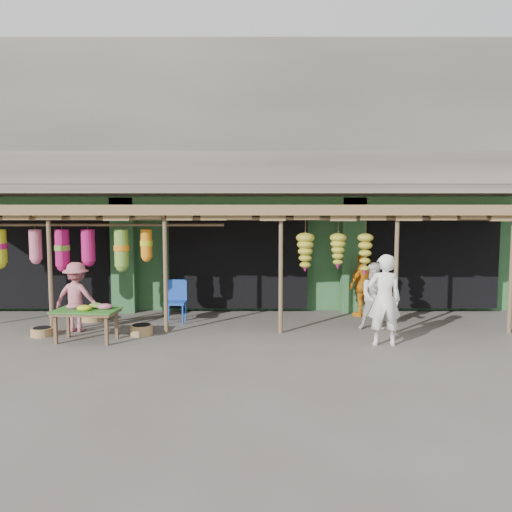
{
  "coord_description": "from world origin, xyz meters",
  "views": [
    {
      "loc": [
        0.47,
        -10.91,
        2.68
      ],
      "look_at": [
        0.46,
        1.0,
        1.58
      ],
      "focal_mm": 35.0,
      "sensor_mm": 36.0,
      "label": 1
    }
  ],
  "objects_px": {
    "blue_chair": "(176,299)",
    "flower_table": "(87,311)",
    "person_right": "(376,296)",
    "person_vendor": "(363,285)",
    "person_shopper": "(77,297)",
    "person_front": "(384,300)"
  },
  "relations": [
    {
      "from": "blue_chair",
      "to": "flower_table",
      "type": "bearing_deg",
      "value": -128.91
    },
    {
      "from": "blue_chair",
      "to": "person_right",
      "type": "height_order",
      "value": "person_right"
    },
    {
      "from": "flower_table",
      "to": "person_shopper",
      "type": "distance_m",
      "value": 0.99
    },
    {
      "from": "person_right",
      "to": "flower_table",
      "type": "bearing_deg",
      "value": -167.57
    },
    {
      "from": "person_right",
      "to": "person_vendor",
      "type": "height_order",
      "value": "person_vendor"
    },
    {
      "from": "blue_chair",
      "to": "person_front",
      "type": "distance_m",
      "value": 4.94
    },
    {
      "from": "flower_table",
      "to": "person_vendor",
      "type": "distance_m",
      "value": 6.6
    },
    {
      "from": "flower_table",
      "to": "person_right",
      "type": "distance_m",
      "value": 6.2
    },
    {
      "from": "person_vendor",
      "to": "blue_chair",
      "type": "bearing_deg",
      "value": -29.24
    },
    {
      "from": "person_vendor",
      "to": "person_shopper",
      "type": "relative_size",
      "value": 1.03
    },
    {
      "from": "person_front",
      "to": "person_right",
      "type": "distance_m",
      "value": 1.3
    },
    {
      "from": "person_right",
      "to": "person_vendor",
      "type": "xyz_separation_m",
      "value": [
        0.01,
        1.43,
        0.03
      ]
    },
    {
      "from": "flower_table",
      "to": "person_shopper",
      "type": "height_order",
      "value": "person_shopper"
    },
    {
      "from": "flower_table",
      "to": "person_right",
      "type": "xyz_separation_m",
      "value": [
        6.12,
        0.98,
        0.14
      ]
    },
    {
      "from": "flower_table",
      "to": "blue_chair",
      "type": "relative_size",
      "value": 1.34
    },
    {
      "from": "person_front",
      "to": "person_right",
      "type": "xyz_separation_m",
      "value": [
        0.14,
        1.28,
        -0.15
      ]
    },
    {
      "from": "person_right",
      "to": "person_shopper",
      "type": "relative_size",
      "value": 0.98
    },
    {
      "from": "flower_table",
      "to": "person_vendor",
      "type": "bearing_deg",
      "value": 27.28
    },
    {
      "from": "person_vendor",
      "to": "person_shopper",
      "type": "xyz_separation_m",
      "value": [
        -6.65,
        -1.57,
        -0.02
      ]
    },
    {
      "from": "flower_table",
      "to": "person_vendor",
      "type": "height_order",
      "value": "person_vendor"
    },
    {
      "from": "person_vendor",
      "to": "person_shopper",
      "type": "bearing_deg",
      "value": -23.5
    },
    {
      "from": "flower_table",
      "to": "blue_chair",
      "type": "bearing_deg",
      "value": 55.5
    }
  ]
}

